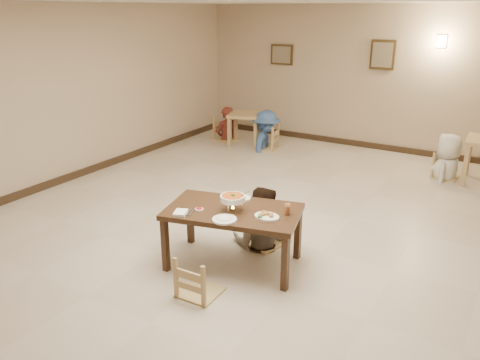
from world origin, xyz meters
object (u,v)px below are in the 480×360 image
Objects in this scene: bg_table_left at (245,119)px; bg_chair_lr at (266,126)px; bg_chair_rl at (448,154)px; bg_diner_b at (266,110)px; bg_chair_ll at (226,119)px; chair_near at (199,257)px; bg_diner_a at (226,107)px; main_diner at (261,187)px; drink_glass at (287,209)px; main_table at (233,216)px; bg_diner_c at (451,134)px; curry_warmer at (233,198)px; chair_far at (265,205)px.

bg_chair_lr is (0.55, -0.05, -0.08)m from bg_table_left.
bg_table_left is 1.01× the size of bg_chair_rl.
bg_table_left is at bearing 70.21° from bg_diner_b.
chair_near is at bearing -131.12° from bg_chair_ll.
bg_diner_a is at bearing -71.22° from bg_chair_ll.
main_diner is 1.75× the size of bg_table_left.
chair_near is 6.28m from bg_chair_ll.
bg_table_left is at bearing 107.21° from bg_diner_a.
bg_chair_rl is (1.07, 4.40, -0.33)m from drink_glass.
main_table is 1.69× the size of bg_chair_lr.
main_table is at bearing -170.69° from bg_diner_b.
bg_chair_ll is at bearing -67.54° from main_diner.
bg_diner_c reaches higher than bg_table_left.
curry_warmer is 5.71m from bg_diner_a.
bg_chair_ll is 0.59× the size of bg_diner_b.
curry_warmer is 0.20× the size of bg_diner_c.
chair_near is 6.29m from bg_diner_a.
main_diner is 4.80m from bg_table_left.
bg_chair_lr is at bearing -70.77° from chair_near.
main_table is 5.67m from bg_diner_a.
chair_far reaches higher than chair_near.
chair_near is 0.99× the size of bg_table_left.
bg_diner_c reaches higher than main_table.
chair_near is at bearing -76.60° from chair_far.
drink_glass is (0.58, 0.22, -0.09)m from curry_warmer.
bg_diner_a reaches higher than chair_far.
bg_diner_b is (-2.05, 3.98, 0.06)m from main_diner.
main_table is at bearing 166.47° from bg_chair_rl.
chair_far is 4.23m from bg_diner_c.
bg_diner_a is at bearing -87.13° from bg_diner_c.
chair_near is 0.80m from curry_warmer.
chair_near is 0.56× the size of bg_diner_a.
main_table is at bearing -15.49° from bg_diner_c.
bg_table_left is 0.55× the size of bg_diner_c.
bg_diner_c is at bearing -104.53° from bg_diner_b.
curry_warmer is (-0.04, -0.72, 0.33)m from chair_far.
main_table is 1.58× the size of chair_far.
curry_warmer reaches higher than main_table.
main_table is at bearing 117.92° from curry_warmer.
bg_diner_c is at bearing 82.45° from chair_far.
bg_diner_b reaches higher than curry_warmer.
bg_diner_b reaches higher than chair_near.
bg_diner_a reaches higher than bg_chair_rl.
bg_chair_rl reaches higher than bg_table_left.
chair_near is 5.55m from bg_chair_rl.
main_table is at bearing -90.02° from chair_near.
bg_diner_b is at bearing -5.40° from bg_table_left.
chair_near is at bearing -102.19° from main_table.
curry_warmer is (-0.00, 0.67, 0.42)m from chair_near.
chair_far is at bearing -56.42° from bg_table_left.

